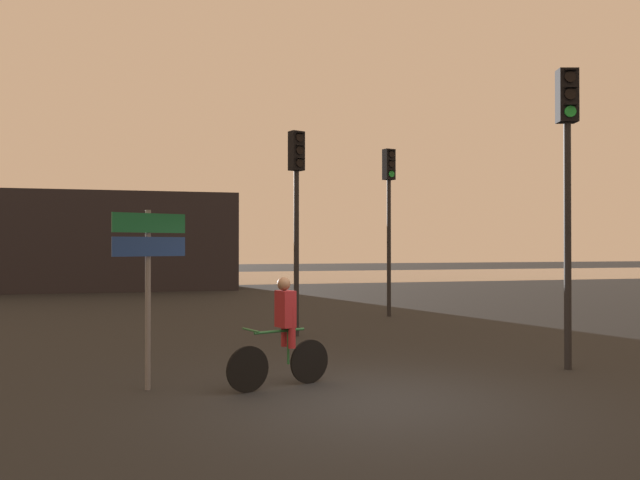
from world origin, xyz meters
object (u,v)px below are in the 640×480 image
(traffic_light_near_right, at_px, (567,163))
(direction_sign_post, at_px, (149,266))
(traffic_light_center, at_px, (297,194))
(cyclist, at_px, (283,331))
(traffic_light_far_right, at_px, (389,201))
(distant_building, at_px, (67,242))

(traffic_light_near_right, bearing_deg, direction_sign_post, 12.76)
(direction_sign_post, bearing_deg, traffic_light_center, -148.50)
(traffic_light_center, relative_size, cyclist, 2.91)
(traffic_light_near_right, distance_m, traffic_light_center, 6.07)
(cyclist, bearing_deg, traffic_light_far_right, -50.39)
(traffic_light_near_right, bearing_deg, traffic_light_center, -38.97)
(traffic_light_far_right, distance_m, cyclist, 9.81)
(traffic_light_far_right, bearing_deg, cyclist, 44.17)
(traffic_light_near_right, bearing_deg, cyclist, 15.63)
(distant_building, distance_m, cyclist, 22.50)
(traffic_light_near_right, bearing_deg, distant_building, -48.94)
(direction_sign_post, bearing_deg, cyclist, 146.98)
(distant_building, bearing_deg, traffic_light_far_right, -51.49)
(traffic_light_center, bearing_deg, direction_sign_post, 34.46)
(distant_building, height_order, traffic_light_center, traffic_light_center)
(distant_building, height_order, direction_sign_post, distant_building)
(distant_building, xyz_separation_m, cyclist, (5.97, -21.65, -1.43))
(cyclist, bearing_deg, traffic_light_center, -34.65)
(distant_building, bearing_deg, direction_sign_post, -79.26)
(traffic_light_near_right, bearing_deg, traffic_light_far_right, -74.59)
(distant_building, bearing_deg, traffic_light_center, -66.54)
(direction_sign_post, bearing_deg, traffic_light_near_right, 154.24)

